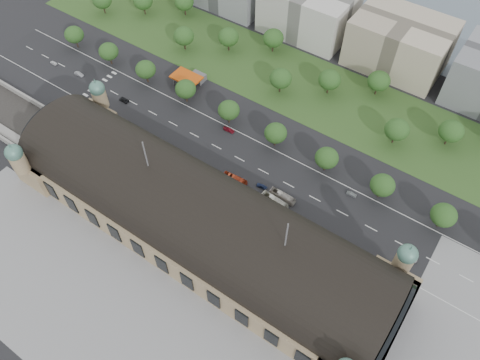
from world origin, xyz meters
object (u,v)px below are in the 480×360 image
Objects in this scene: parked_car_4 at (178,156)px; bus_mid at (282,196)px; parked_car_3 at (156,142)px; parked_car_6 at (200,169)px; traffic_car_5 at (352,194)px; traffic_car_3 at (229,130)px; traffic_car_4 at (262,186)px; traffic_car_6 at (411,258)px; petrol_station at (193,77)px; bus_east at (274,201)px; traffic_car_2 at (124,100)px; parked_car_0 at (118,128)px; parked_car_2 at (125,125)px; traffic_car_1 at (79,74)px; traffic_car_0 at (54,63)px; parked_car_1 at (123,131)px; parked_car_5 at (141,139)px; bus_west at (235,179)px.

bus_mid is at bearing 66.14° from parked_car_4.
parked_car_3 reaches higher than parked_car_6.
parked_car_6 is (-57.03, -23.56, 0.14)m from traffic_car_5.
traffic_car_3 is at bearing 83.34° from traffic_car_5.
traffic_car_6 is (61.32, 3.32, -0.12)m from traffic_car_4.
petrol_station is 1.20× the size of bus_east.
traffic_car_5 is 32.85m from traffic_car_6.
traffic_car_2 is 1.06× the size of parked_car_0.
petrol_station is at bearing -122.39° from traffic_car_4.
parked_car_3 reaches higher than parked_car_2.
bus_mid is at bearing 70.62° from parked_car_2.
traffic_car_1 reaches higher than parked_car_3.
traffic_car_6 is at bearing -119.73° from traffic_car_5.
parked_car_0 reaches higher than traffic_car_6.
traffic_car_4 is (127.37, -5.60, 0.06)m from traffic_car_0.
traffic_car_4 is 37.92m from parked_car_4.
traffic_car_2 is at bearing -158.27° from parked_car_1.
traffic_car_1 is 171.84m from traffic_car_6.
parked_car_4 is 47.42m from bus_mid.
bus_east is at bearing -89.74° from traffic_car_6.
parked_car_5 reaches higher than traffic_car_2.
bus_mid is at bearing -25.88° from petrol_station.
traffic_car_0 is 0.35× the size of bus_east.
parked_car_6 is at bearing 97.63° from bus_west.
bus_west is at bearing 77.70° from parked_car_6.
parked_car_4 is at bearing -83.15° from traffic_car_4.
parked_car_0 is 77.70m from bus_east.
traffic_car_2 is at bearing -94.87° from traffic_car_1.
traffic_car_1 is 1.11× the size of traffic_car_4.
parked_car_2 is at bearing -130.45° from parked_car_5.
traffic_car_0 is 0.40× the size of bus_west.
traffic_car_4 is (61.61, -34.42, -2.19)m from petrol_station.
traffic_car_5 is at bearing -121.52° from traffic_car_6.
petrol_station reaches higher than parked_car_5.
parked_car_3 is 12.99m from parked_car_4.
parked_car_2 reaches higher than traffic_car_0.
parked_car_5 is 65.22m from bus_east.
parked_car_5 is (-88.05, -25.15, 0.11)m from traffic_car_5.
traffic_car_5 is 0.76× the size of parked_car_1.
traffic_car_2 is 0.44× the size of bus_east.
traffic_car_2 is at bearing 90.05° from traffic_car_5.
traffic_car_3 is 38.42m from parked_car_5.
parked_car_6 is (54.08, -12.44, 0.09)m from traffic_car_2.
traffic_car_1 is 0.94× the size of parked_car_1.
petrol_station reaches higher than parked_car_1.
petrol_station is 2.74× the size of traffic_car_2.
bus_west reaches higher than parked_car_4.
bus_east is at bearing -97.95° from traffic_car_1.
traffic_car_4 reaches higher than traffic_car_5.
traffic_car_1 reaches higher than traffic_car_4.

